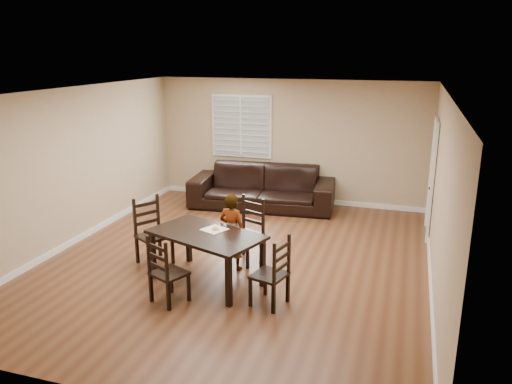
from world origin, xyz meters
TOP-DOWN VIEW (x-y plane):
  - ground at (0.00, 0.00)m, footprint 7.00×7.00m
  - room at (0.04, 0.18)m, footprint 6.04×7.04m
  - dining_table at (-0.16, -0.88)m, footprint 1.84×1.41m
  - chair_near at (0.19, 0.11)m, footprint 0.60×0.58m
  - chair_far at (-0.45, -1.68)m, footprint 0.56×0.54m
  - chair_left at (-1.32, -0.43)m, footprint 0.63×0.64m
  - chair_right at (1.01, -1.28)m, footprint 0.51×0.53m
  - child at (0.04, -0.32)m, footprint 0.49×0.38m
  - napkin at (-0.10, -0.70)m, footprint 0.41×0.41m
  - donut at (-0.08, -0.71)m, footprint 0.10×0.10m
  - sofa at (-0.43, 2.85)m, footprint 3.15×1.46m

SIDE VIEW (x-z plane):
  - ground at x=0.00m, z-range 0.00..0.00m
  - chair_far at x=-0.45m, z-range -0.04..0.91m
  - chair_right at x=1.01m, z-range -0.05..0.93m
  - sofa at x=-0.43m, z-range 0.00..0.89m
  - chair_near at x=0.19m, z-range -0.05..1.00m
  - chair_left at x=-1.32m, z-range -0.05..1.02m
  - child at x=0.04m, z-range 0.00..1.21m
  - dining_table at x=-0.16m, z-range 0.29..1.06m
  - napkin at x=-0.10m, z-range 0.76..0.77m
  - donut at x=-0.08m, z-range 0.77..0.81m
  - room at x=0.04m, z-range 0.45..3.17m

